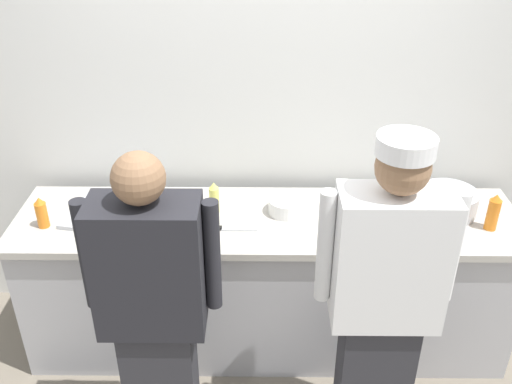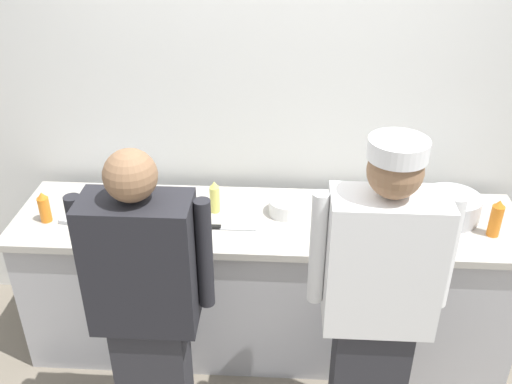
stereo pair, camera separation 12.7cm
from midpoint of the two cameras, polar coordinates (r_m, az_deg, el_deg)
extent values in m
plane|color=slate|center=(3.42, 1.90, -18.49)|extent=(9.00, 9.00, 0.00)
cube|color=silver|center=(3.28, 2.75, 10.16)|extent=(4.32, 0.10, 2.89)
cube|color=#B2B2B7|center=(3.38, 2.20, -9.22)|extent=(2.70, 0.62, 0.84)
cube|color=#B7B2A8|center=(3.12, 2.35, -2.95)|extent=(2.75, 0.67, 0.04)
cube|color=#2D2D33|center=(2.93, -8.62, -18.11)|extent=(0.33, 0.20, 0.78)
cube|color=#232328|center=(2.46, -9.86, -7.08)|extent=(0.46, 0.24, 0.62)
cylinder|color=#232328|center=(2.54, -15.56, -5.61)|extent=(0.07, 0.07, 0.53)
cylinder|color=#232328|center=(2.43, -3.62, -6.23)|extent=(0.07, 0.07, 0.53)
sphere|color=#8C6647|center=(2.23, -10.78, 1.60)|extent=(0.21, 0.21, 0.21)
cube|color=#2D2D33|center=(2.94, 12.15, -18.15)|extent=(0.33, 0.20, 0.80)
cube|color=white|center=(2.46, 13.92, -6.88)|extent=(0.47, 0.24, 0.63)
cylinder|color=white|center=(2.44, 7.63, -5.64)|extent=(0.07, 0.07, 0.54)
cylinder|color=white|center=(2.54, 19.84, -5.76)|extent=(0.07, 0.07, 0.54)
sphere|color=#8C6647|center=(2.24, 15.24, 2.00)|extent=(0.22, 0.22, 0.22)
cylinder|color=white|center=(2.20, 15.56, 4.12)|extent=(0.23, 0.23, 0.08)
cylinder|color=white|center=(3.20, 12.35, -2.30)|extent=(0.23, 0.23, 0.01)
cylinder|color=white|center=(3.19, 12.38, -2.12)|extent=(0.23, 0.23, 0.01)
cylinder|color=white|center=(3.18, 12.40, -1.94)|extent=(0.23, 0.23, 0.01)
cylinder|color=white|center=(3.18, 12.42, -1.75)|extent=(0.23, 0.23, 0.01)
cylinder|color=white|center=(3.16, 4.25, -2.01)|extent=(0.20, 0.20, 0.01)
cylinder|color=white|center=(3.16, 4.26, -1.83)|extent=(0.20, 0.20, 0.01)
cylinder|color=white|center=(3.15, 4.27, -1.64)|extent=(0.20, 0.20, 0.01)
cylinder|color=white|center=(3.14, 4.28, -1.45)|extent=(0.20, 0.20, 0.01)
cylinder|color=white|center=(3.14, 4.28, -1.27)|extent=(0.20, 0.20, 0.01)
cylinder|color=white|center=(3.13, 4.29, -1.08)|extent=(0.20, 0.20, 0.01)
cylinder|color=white|center=(3.12, 4.30, -0.89)|extent=(0.20, 0.20, 0.01)
cylinder|color=#B7BABF|center=(3.28, 19.81, -1.41)|extent=(0.31, 0.31, 0.13)
cube|color=#B7BABF|center=(3.23, -12.75, -1.86)|extent=(0.54, 0.44, 0.02)
cylinder|color=#E5E066|center=(3.14, -2.95, -0.74)|extent=(0.06, 0.06, 0.15)
cone|color=#E5E066|center=(3.09, -3.00, 0.74)|extent=(0.05, 0.05, 0.04)
cylinder|color=orange|center=(3.23, -19.18, -1.66)|extent=(0.06, 0.06, 0.14)
cone|color=orange|center=(3.19, -19.44, -0.32)|extent=(0.05, 0.05, 0.04)
cylinder|color=orange|center=(3.20, 23.72, -2.64)|extent=(0.06, 0.06, 0.17)
cone|color=orange|center=(3.15, 24.10, -1.06)|extent=(0.05, 0.05, 0.04)
cylinder|color=white|center=(3.04, -6.31, -3.15)|extent=(0.08, 0.08, 0.05)
cylinder|color=red|center=(3.03, -6.33, -2.85)|extent=(0.07, 0.07, 0.01)
cylinder|color=white|center=(3.03, 13.67, -4.10)|extent=(0.10, 0.10, 0.05)
cylinder|color=gold|center=(3.02, 13.71, -3.83)|extent=(0.08, 0.08, 0.01)
cylinder|color=white|center=(3.06, 18.59, -3.99)|extent=(0.09, 0.09, 0.10)
cube|color=#B7BABF|center=(3.02, -0.59, -3.64)|extent=(0.19, 0.03, 0.01)
cube|color=black|center=(3.03, -3.14, -3.49)|extent=(0.09, 0.03, 0.02)
camera|label=1|loc=(0.06, -88.80, 0.69)|focal=40.33mm
camera|label=2|loc=(0.06, 91.20, -0.69)|focal=40.33mm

